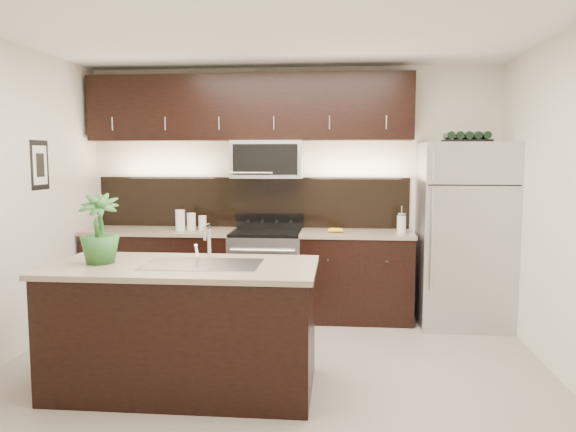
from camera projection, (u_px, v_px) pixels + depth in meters
The scene contains 12 objects.
ground at pixel (270, 377), 4.41m from camera, with size 4.50×4.50×0.00m, color gray.
room_walls at pixel (254, 161), 4.21m from camera, with size 4.52×4.02×2.71m.
counter_run at pixel (248, 273), 6.08m from camera, with size 3.51×0.65×0.94m.
upper_fixtures at pixel (251, 118), 6.05m from camera, with size 3.49×0.40×1.66m.
island at pixel (184, 326), 4.16m from camera, with size 1.96×0.96×0.94m.
sink_faucet at pixel (203, 262), 4.11m from camera, with size 0.84×0.50×0.28m.
refrigerator at pixel (463, 234), 5.76m from camera, with size 0.90×0.81×1.87m, color #B2B2B7.
wine_rack at pixel (467, 138), 5.66m from camera, with size 0.46×0.29×0.11m.
plant at pixel (99, 229), 4.13m from camera, with size 0.29×0.29×0.52m, color #2B6428.
canisters at pixel (189, 221), 6.03m from camera, with size 0.33×0.10×0.22m.
french_press at pixel (401, 223), 5.82m from camera, with size 0.10×0.10×0.27m.
bananas at pixel (331, 230), 5.86m from camera, with size 0.17×0.13×0.05m, color yellow.
Camera 1 is at (0.53, -4.22, 1.72)m, focal length 35.00 mm.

